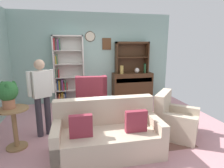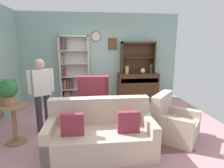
% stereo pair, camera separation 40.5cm
% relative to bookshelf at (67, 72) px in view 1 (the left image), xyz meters
% --- Properties ---
extents(ground_plane, '(5.40, 4.60, 0.02)m').
position_rel_bookshelf_xyz_m(ground_plane, '(0.93, -1.95, -1.01)').
color(ground_plane, '#C68C93').
extents(wall_back, '(5.00, 0.09, 2.80)m').
position_rel_bookshelf_xyz_m(wall_back, '(0.93, 0.18, 0.41)').
color(wall_back, '#93B7AD').
rests_on(wall_back, ground_plane).
extents(area_rug, '(2.41, 1.80, 0.01)m').
position_rel_bookshelf_xyz_m(area_rug, '(1.13, -2.25, -1.00)').
color(area_rug, brown).
rests_on(area_rug, ground_plane).
extents(bookshelf, '(0.90, 0.30, 2.10)m').
position_rel_bookshelf_xyz_m(bookshelf, '(0.00, 0.00, 0.00)').
color(bookshelf, silver).
rests_on(bookshelf, ground_plane).
extents(sideboard, '(1.30, 0.45, 0.92)m').
position_rel_bookshelf_xyz_m(sideboard, '(2.09, -0.09, -0.49)').
color(sideboard, '#422816').
rests_on(sideboard, ground_plane).
extents(sideboard_hutch, '(1.10, 0.26, 1.00)m').
position_rel_bookshelf_xyz_m(sideboard_hutch, '(2.09, 0.02, 0.56)').
color(sideboard_hutch, '#422816').
rests_on(sideboard_hutch, sideboard).
extents(vase_tall, '(0.11, 0.11, 0.25)m').
position_rel_bookshelf_xyz_m(vase_tall, '(1.70, -0.17, 0.05)').
color(vase_tall, tan).
rests_on(vase_tall, sideboard).
extents(vase_round, '(0.15, 0.15, 0.17)m').
position_rel_bookshelf_xyz_m(vase_round, '(2.22, -0.15, 0.01)').
color(vase_round, beige).
rests_on(vase_round, sideboard).
extents(bottle_wine, '(0.07, 0.07, 0.30)m').
position_rel_bookshelf_xyz_m(bottle_wine, '(2.48, -0.18, 0.07)').
color(bottle_wine, '#194223').
rests_on(bottle_wine, sideboard).
extents(couch_floral, '(1.81, 0.88, 0.90)m').
position_rel_bookshelf_xyz_m(couch_floral, '(0.68, -2.90, -0.69)').
color(couch_floral, beige).
rests_on(couch_floral, ground_plane).
extents(armchair_floral, '(1.08, 1.08, 0.88)m').
position_rel_bookshelf_xyz_m(armchair_floral, '(2.15, -2.61, -0.71)').
color(armchair_floral, beige).
rests_on(armchair_floral, ground_plane).
extents(wingback_chair, '(0.85, 0.87, 1.05)m').
position_rel_bookshelf_xyz_m(wingback_chair, '(0.63, -1.02, -0.62)').
color(wingback_chair, maroon).
rests_on(wingback_chair, ground_plane).
extents(plant_stand, '(0.52, 0.52, 0.75)m').
position_rel_bookshelf_xyz_m(plant_stand, '(-0.90, -2.41, -0.54)').
color(plant_stand, '#997047').
rests_on(plant_stand, ground_plane).
extents(potted_plant_large, '(0.35, 0.35, 0.48)m').
position_rel_bookshelf_xyz_m(potted_plant_large, '(-0.96, -2.39, 0.03)').
color(potted_plant_large, '#AD6B4C').
rests_on(potted_plant_large, plant_stand).
extents(person_reading, '(0.50, 0.33, 1.56)m').
position_rel_bookshelf_xyz_m(person_reading, '(-0.46, -2.02, -0.09)').
color(person_reading, '#38333D').
rests_on(person_reading, ground_plane).
extents(coffee_table, '(0.80, 0.50, 0.42)m').
position_rel_bookshelf_xyz_m(coffee_table, '(0.74, -1.95, -0.65)').
color(coffee_table, '#422816').
rests_on(coffee_table, ground_plane).
extents(book_stack, '(0.17, 0.13, 0.05)m').
position_rel_bookshelf_xyz_m(book_stack, '(0.74, -1.98, -0.56)').
color(book_stack, '#B22D33').
rests_on(book_stack, coffee_table).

